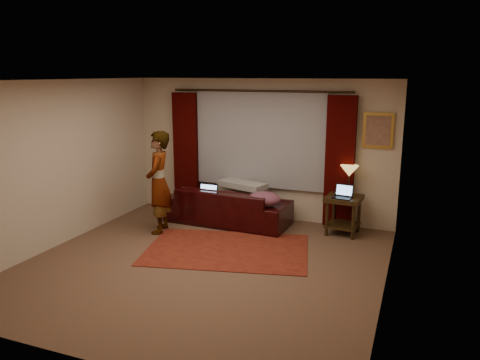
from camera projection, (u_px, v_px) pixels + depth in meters
name	position (u px, v px, depth m)	size (l,w,h in m)	color
floor	(203.00, 264.00, 6.75)	(5.00, 5.00, 0.01)	brown
ceiling	(200.00, 80.00, 6.17)	(5.00, 5.00, 0.02)	silver
wall_back	(260.00, 149.00, 8.73)	(5.00, 0.02, 2.60)	beige
wall_front	(79.00, 232.00, 4.19)	(5.00, 0.02, 2.60)	beige
wall_left	(58.00, 164.00, 7.34)	(0.02, 5.00, 2.60)	beige
wall_right	(391.00, 193.00, 5.57)	(0.02, 5.00, 2.60)	beige
sheer_curtain	(259.00, 139.00, 8.63)	(2.50, 0.05, 1.80)	#939299
drape_left	(186.00, 152.00, 9.19)	(0.50, 0.14, 2.30)	black
drape_right	(340.00, 162.00, 8.12)	(0.50, 0.14, 2.30)	black
curtain_rod	(259.00, 91.00, 8.38)	(0.04, 0.04, 3.40)	black
picture_frame	(378.00, 131.00, 7.85)	(0.50, 0.04, 0.60)	#BC8E36
sofa	(228.00, 199.00, 8.51)	(2.26, 0.98, 0.91)	black
throw_blanket	(242.00, 172.00, 8.59)	(0.92, 0.37, 0.11)	#9F9D99
clothing_pile	(264.00, 199.00, 8.03)	(0.57, 0.44, 0.24)	brown
laptop_sofa	(205.00, 193.00, 8.41)	(0.37, 0.40, 0.27)	black
area_rug	(227.00, 249.00, 7.29)	(2.49, 1.66, 0.01)	maroon
end_table	(343.00, 215.00, 7.96)	(0.58, 0.58, 0.66)	black
tiffany_lamp	(349.00, 180.00, 7.99)	(0.31, 0.31, 0.50)	olive
laptop_table	(342.00, 192.00, 7.73)	(0.30, 0.33, 0.22)	black
person	(159.00, 182.00, 7.95)	(0.51, 0.51, 1.75)	#9F9D99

